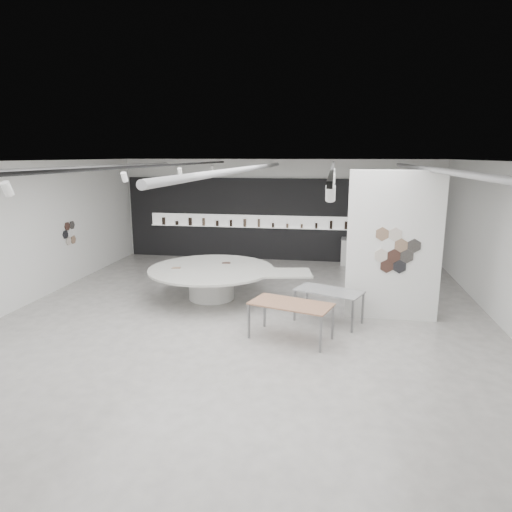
% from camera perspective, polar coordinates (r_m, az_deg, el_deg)
% --- Properties ---
extents(room, '(12.02, 14.02, 3.82)m').
position_cam_1_polar(room, '(10.53, -2.20, 2.30)').
color(room, '#ADA9A3').
rests_on(room, ground).
extents(back_wall_display, '(11.80, 0.27, 3.10)m').
position_cam_1_polar(back_wall_display, '(17.38, 2.54, 4.55)').
color(back_wall_display, black).
rests_on(back_wall_display, ground).
extents(partition_column, '(2.20, 0.38, 3.60)m').
position_cam_1_polar(partition_column, '(11.44, 16.80, 1.19)').
color(partition_column, white).
rests_on(partition_column, ground).
extents(display_island, '(4.86, 4.05, 0.89)m').
position_cam_1_polar(display_island, '(12.76, -5.27, -2.83)').
color(display_island, white).
rests_on(display_island, ground).
extents(sample_table_wood, '(1.92, 1.35, 0.81)m').
position_cam_1_polar(sample_table_wood, '(9.93, 4.39, -6.24)').
color(sample_table_wood, '#9B6C50').
rests_on(sample_table_wood, ground).
extents(sample_table_stone, '(1.73, 1.31, 0.80)m').
position_cam_1_polar(sample_table_stone, '(11.02, 9.10, -4.59)').
color(sample_table_stone, gray).
rests_on(sample_table_stone, ground).
extents(kitchen_counter, '(1.76, 0.80, 1.35)m').
position_cam_1_polar(kitchen_counter, '(17.06, 13.44, 0.48)').
color(kitchen_counter, white).
rests_on(kitchen_counter, ground).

